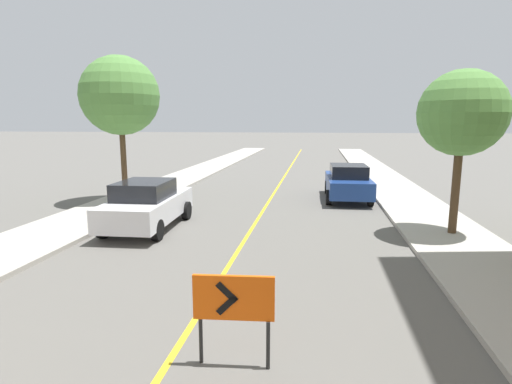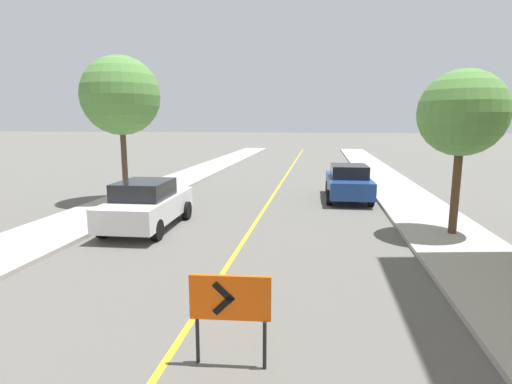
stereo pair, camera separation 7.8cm
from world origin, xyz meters
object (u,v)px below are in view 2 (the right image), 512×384
at_px(street_tree_left_near, 121,96).
at_px(parked_car_curb_near, 147,204).
at_px(street_tree_right_near, 462,114).
at_px(arrow_barricade_primary, 230,302).
at_px(parked_car_curb_mid, 348,182).

bearing_deg(street_tree_left_near, parked_car_curb_near, -55.22).
bearing_deg(parked_car_curb_near, street_tree_right_near, 0.56).
distance_m(arrow_barricade_primary, street_tree_left_near, 13.56).
xyz_separation_m(parked_car_curb_near, street_tree_right_near, (9.57, 0.47, 2.89)).
bearing_deg(parked_car_curb_near, street_tree_left_near, 122.50).
bearing_deg(street_tree_right_near, street_tree_left_near, 164.00).
height_order(parked_car_curb_near, street_tree_left_near, street_tree_left_near).
xyz_separation_m(arrow_barricade_primary, parked_car_curb_near, (-4.35, 6.95, -0.17)).
bearing_deg(parked_car_curb_mid, street_tree_right_near, -65.30).
bearing_deg(street_tree_right_near, arrow_barricade_primary, -125.08).
xyz_separation_m(street_tree_left_near, street_tree_right_near, (12.35, -3.54, -0.84)).
height_order(arrow_barricade_primary, street_tree_left_near, street_tree_left_near).
relative_size(arrow_barricade_primary, parked_car_curb_near, 0.31).
distance_m(street_tree_left_near, street_tree_right_near, 12.88).
distance_m(arrow_barricade_primary, parked_car_curb_mid, 13.21).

